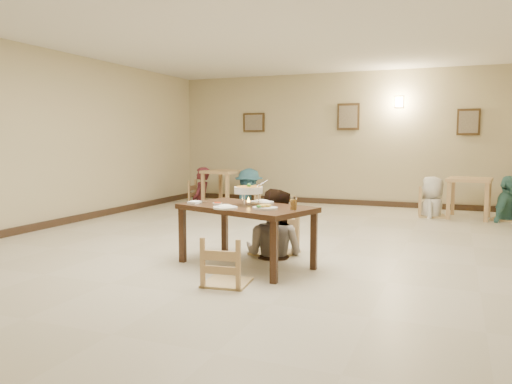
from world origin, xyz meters
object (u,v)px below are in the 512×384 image
at_px(drink_glass, 293,203).
at_px(bg_diner_a, 201,167).
at_px(bg_chair_lr, 249,185).
at_px(bg_diner_d, 508,176).
at_px(chair_near, 227,238).
at_px(chair_far, 274,213).
at_px(bg_diner_c, 433,176).
at_px(bg_diner_b, 249,168).
at_px(main_table, 246,212).
at_px(main_diner, 274,189).
at_px(bg_chair_rl, 433,190).
at_px(bg_chair_rr, 508,193).
at_px(bg_table_left, 224,177).
at_px(bg_chair_ll, 201,182).
at_px(curry_warmer, 249,190).
at_px(bg_table_right, 469,185).

height_order(drink_glass, bg_diner_a, bg_diner_a).
xyz_separation_m(bg_chair_lr, bg_diner_d, (5.19, -0.02, 0.35)).
bearing_deg(chair_near, chair_far, -96.69).
bearing_deg(bg_diner_c, bg_diner_b, -86.87).
xyz_separation_m(main_table, main_diner, (0.13, 0.61, 0.23)).
relative_size(bg_chair_rl, bg_chair_rr, 1.02).
bearing_deg(bg_diner_b, bg_diner_a, 81.37).
bearing_deg(bg_table_left, bg_diner_b, 3.98).
bearing_deg(bg_chair_rl, main_diner, 152.16).
xyz_separation_m(chair_far, bg_table_left, (-2.72, 4.17, 0.12)).
xyz_separation_m(main_diner, bg_chair_rr, (3.04, 4.28, -0.35)).
bearing_deg(drink_glass, bg_chair_ll, 127.33).
relative_size(curry_warmer, bg_diner_d, 0.23).
xyz_separation_m(chair_near, bg_diner_c, (1.75, 5.60, 0.30)).
xyz_separation_m(bg_table_right, bg_diner_b, (-4.54, 0.04, 0.22)).
bearing_deg(bg_table_right, bg_diner_b, 179.45).
bearing_deg(bg_diner_c, drink_glass, -9.63).
relative_size(bg_table_left, bg_table_right, 1.08).
bearing_deg(curry_warmer, chair_far, 82.25).
distance_m(bg_chair_rl, bg_diner_b, 3.90).
height_order(bg_table_left, bg_chair_rr, bg_chair_rr).
xyz_separation_m(main_diner, bg_diner_d, (3.04, 4.28, -0.04)).
bearing_deg(bg_chair_ll, bg_diner_d, -96.55).
distance_m(chair_far, chair_near, 1.47).
distance_m(chair_near, main_diner, 1.43).
bearing_deg(bg_diner_c, chair_near, -13.06).
relative_size(chair_far, bg_diner_d, 0.65).
bearing_deg(bg_table_right, curry_warmer, -117.42).
bearing_deg(main_table, bg_table_right, 80.89).
height_order(main_diner, bg_diner_c, main_diner).
distance_m(bg_chair_rl, bg_chair_rr, 1.31).
xyz_separation_m(main_diner, bg_diner_a, (-3.35, 4.29, -0.01)).
distance_m(curry_warmer, bg_diner_b, 5.27).
distance_m(bg_chair_lr, bg_diner_a, 1.26).
distance_m(bg_diner_c, bg_diner_d, 1.31).
height_order(main_diner, bg_chair_rr, main_diner).
height_order(drink_glass, bg_table_left, drink_glass).
distance_m(curry_warmer, drink_glass, 0.65).
bearing_deg(bg_diner_a, bg_chair_lr, 80.37).
distance_m(bg_table_right, bg_chair_ll, 5.74).
xyz_separation_m(main_table, bg_chair_rr, (3.17, 4.89, -0.12)).
relative_size(main_table, bg_table_left, 1.88).
relative_size(bg_table_right, bg_chair_ll, 0.83).
xyz_separation_m(curry_warmer, bg_chair_rr, (3.15, 4.84, -0.38)).
relative_size(chair_near, bg_chair_ll, 0.93).
distance_m(bg_chair_rl, bg_diner_c, 0.26).
bearing_deg(curry_warmer, bg_table_left, 118.64).
relative_size(bg_chair_ll, bg_diner_a, 0.60).
bearing_deg(curry_warmer, main_table, -104.70).
relative_size(chair_far, curry_warmer, 2.85).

